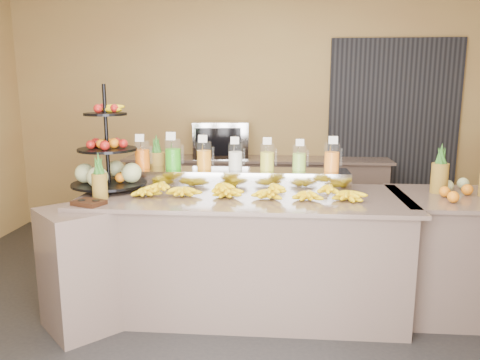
# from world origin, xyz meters

# --- Properties ---
(ground) EXTENTS (6.00, 6.00, 0.00)m
(ground) POSITION_xyz_m (0.00, 0.00, 0.00)
(ground) COLOR black
(ground) RESTS_ON ground
(room_envelope) EXTENTS (6.04, 5.02, 2.82)m
(room_envelope) POSITION_xyz_m (0.19, 0.79, 1.88)
(room_envelope) COLOR olive
(room_envelope) RESTS_ON ground
(buffet_counter) EXTENTS (2.75, 1.25, 0.93)m
(buffet_counter) POSITION_xyz_m (-0.12, 0.26, 0.47)
(buffet_counter) COLOR gray
(buffet_counter) RESTS_ON ground
(right_counter) EXTENTS (1.08, 0.88, 0.93)m
(right_counter) POSITION_xyz_m (1.70, 0.40, 0.47)
(right_counter) COLOR gray
(right_counter) RESTS_ON ground
(back_ledge) EXTENTS (3.10, 0.55, 0.93)m
(back_ledge) POSITION_xyz_m (0.00, 2.25, 0.47)
(back_ledge) COLOR gray
(back_ledge) RESTS_ON ground
(pitcher_tray) EXTENTS (1.85, 0.30, 0.15)m
(pitcher_tray) POSITION_xyz_m (-0.09, 0.58, 1.01)
(pitcher_tray) COLOR gray
(pitcher_tray) RESTS_ON buffet_counter
(juice_pitcher_orange_a) EXTENTS (0.13, 0.13, 0.30)m
(juice_pitcher_orange_a) POSITION_xyz_m (-0.87, 0.58, 1.18)
(juice_pitcher_orange_a) COLOR silver
(juice_pitcher_orange_a) RESTS_ON pitcher_tray
(juice_pitcher_green) EXTENTS (0.13, 0.14, 0.32)m
(juice_pitcher_green) POSITION_xyz_m (-0.61, 0.58, 1.19)
(juice_pitcher_green) COLOR silver
(juice_pitcher_green) RESTS_ON pitcher_tray
(juice_pitcher_orange_b) EXTENTS (0.12, 0.13, 0.30)m
(juice_pitcher_orange_b) POSITION_xyz_m (-0.35, 0.58, 1.18)
(juice_pitcher_orange_b) COLOR silver
(juice_pitcher_orange_b) RESTS_ON pitcher_tray
(juice_pitcher_milk) EXTENTS (0.12, 0.12, 0.29)m
(juice_pitcher_milk) POSITION_xyz_m (-0.09, 0.58, 1.18)
(juice_pitcher_milk) COLOR silver
(juice_pitcher_milk) RESTS_ON pitcher_tray
(juice_pitcher_lemon) EXTENTS (0.12, 0.12, 0.29)m
(juice_pitcher_lemon) POSITION_xyz_m (0.17, 0.58, 1.18)
(juice_pitcher_lemon) COLOR silver
(juice_pitcher_lemon) RESTS_ON pitcher_tray
(juice_pitcher_lime) EXTENTS (0.11, 0.12, 0.27)m
(juice_pitcher_lime) POSITION_xyz_m (0.43, 0.58, 1.17)
(juice_pitcher_lime) COLOR silver
(juice_pitcher_lime) RESTS_ON pitcher_tray
(juice_pitcher_orange_c) EXTENTS (0.12, 0.13, 0.30)m
(juice_pitcher_orange_c) POSITION_xyz_m (0.69, 0.58, 1.18)
(juice_pitcher_orange_c) COLOR silver
(juice_pitcher_orange_c) RESTS_ON pitcher_tray
(banana_heap) EXTENTS (1.79, 0.16, 0.15)m
(banana_heap) POSITION_xyz_m (0.02, 0.26, 0.99)
(banana_heap) COLOR yellow
(banana_heap) RESTS_ON buffet_counter
(fruit_stand) EXTENTS (0.70, 0.70, 0.84)m
(fruit_stand) POSITION_xyz_m (-1.07, 0.42, 1.15)
(fruit_stand) COLOR black
(fruit_stand) RESTS_ON buffet_counter
(condiment_caddy) EXTENTS (0.25, 0.22, 0.03)m
(condiment_caddy) POSITION_xyz_m (-1.07, -0.09, 0.95)
(condiment_caddy) COLOR black
(condiment_caddy) RESTS_ON buffet_counter
(pineapple_left_a) EXTENTS (0.11, 0.11, 0.35)m
(pineapple_left_a) POSITION_xyz_m (-1.06, 0.10, 1.06)
(pineapple_left_a) COLOR brown
(pineapple_left_a) RESTS_ON buffet_counter
(pineapple_left_b) EXTENTS (0.14, 0.14, 0.42)m
(pineapple_left_b) POSITION_xyz_m (-0.80, 0.77, 1.09)
(pineapple_left_b) COLOR brown
(pineapple_left_b) RESTS_ON buffet_counter
(right_fruit_pile) EXTENTS (0.44, 0.42, 0.23)m
(right_fruit_pile) POSITION_xyz_m (1.66, 0.37, 1.00)
(right_fruit_pile) COLOR brown
(right_fruit_pile) RESTS_ON right_counter
(oven_warmer) EXTENTS (0.68, 0.51, 0.42)m
(oven_warmer) POSITION_xyz_m (-0.42, 2.25, 1.14)
(oven_warmer) COLOR gray
(oven_warmer) RESTS_ON back_ledge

